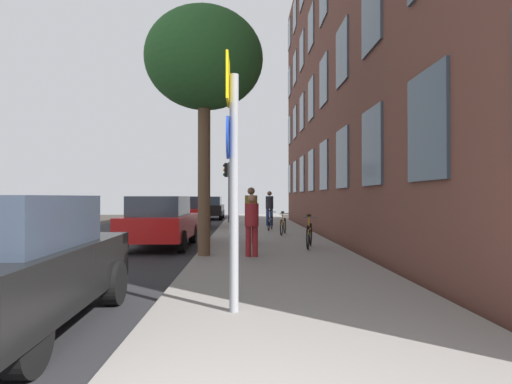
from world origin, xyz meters
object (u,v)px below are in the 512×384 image
bicycle_0 (309,235)px  car_3 (210,208)px  sign_post (232,166)px  bicycle_2 (270,222)px  tree_near (204,61)px  car_1 (161,221)px  car_2 (190,212)px  pedestrian_1 (251,211)px  pedestrian_0 (252,221)px  bicycle_1 (283,226)px  car_0 (13,263)px  pedestrian_2 (269,206)px  traffic_light (228,181)px

bicycle_0 → car_3: size_ratio=0.40×
sign_post → bicycle_2: (1.33, 13.36, -1.55)m
bicycle_0 → tree_near: bearing=-152.3°
bicycle_2 → sign_post: bearing=-95.7°
car_1 → car_2: same height
pedestrian_1 → pedestrian_0: bearing=-90.7°
pedestrian_1 → car_3: (-2.63, 16.46, -0.31)m
car_1 → car_3: (0.23, 16.67, -0.00)m
car_2 → car_1: bearing=-89.0°
bicycle_0 → bicycle_1: size_ratio=0.98×
bicycle_1 → car_0: car_0 is taller
bicycle_0 → pedestrian_2: size_ratio=0.92×
sign_post → pedestrian_0: size_ratio=2.13×
tree_near → bicycle_2: tree_near is taller
sign_post → bicycle_0: (2.07, 6.80, -1.51)m
bicycle_0 → bicycle_2: bicycle_0 is taller
bicycle_1 → car_3: size_ratio=0.41×
bicycle_2 → car_1: 6.71m
bicycle_0 → bicycle_1: bearing=95.1°
sign_post → pedestrian_2: size_ratio=1.86×
tree_near → car_0: 7.33m
traffic_light → bicycle_2: size_ratio=2.15×
car_0 → sign_post: bearing=10.7°
tree_near → pedestrian_0: bearing=-11.7°
tree_near → sign_post: bearing=-80.6°
car_1 → tree_near: bearing=-58.2°
pedestrian_0 → pedestrian_2: 11.37m
car_1 → sign_post: bearing=-72.5°
bicycle_2 → car_0: (-3.88, -13.84, 0.37)m
car_0 → car_3: size_ratio=0.98×
tree_near → pedestrian_1: 5.00m
bicycle_1 → pedestrian_2: pedestrian_2 is taller
pedestrian_0 → car_1: size_ratio=0.38×
bicycle_1 → car_1: car_1 is taller
tree_near → bicycle_0: (2.94, 1.54, -4.59)m
bicycle_1 → sign_post: bearing=-98.7°
bicycle_0 → pedestrian_2: (-0.59, 9.52, 0.64)m
traffic_light → bicycle_2: traffic_light is taller
pedestrian_2 → car_3: bearing=114.5°
bicycle_2 → car_1: car_1 is taller
tree_near → car_0: tree_near is taller
pedestrian_1 → car_0: bearing=-109.0°
bicycle_2 → car_0: bearing=-105.7°
traffic_light → car_2: size_ratio=0.79×
car_1 → car_2: size_ratio=0.92×
tree_near → car_3: (-1.38, 19.27, -4.25)m
bicycle_2 → pedestrian_1: bearing=-100.1°
car_2 → bicycle_1: bearing=-50.0°
tree_near → car_1: tree_near is taller
bicycle_1 → bicycle_2: (-0.36, 2.34, -0.01)m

